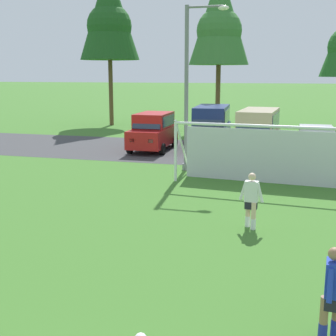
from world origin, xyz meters
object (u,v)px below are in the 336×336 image
object	(u,v)px
street_lamp	(190,87)
parked_car_slot_left	(211,126)
player_winger_left	(251,201)
parked_car_slot_center_left	(258,132)
parked_car_slot_center	(316,143)
parked_car_slot_far_left	(153,131)
soccer_goal	(268,153)
player_defender_far	(332,294)

from	to	relation	value
street_lamp	parked_car_slot_left	bearing A→B (deg)	91.21
player_winger_left	parked_car_slot_center_left	xyz separation A→B (m)	(-0.76, 12.00, 0.52)
parked_car_slot_left	street_lamp	size ratio (longest dim) A/B	0.67
player_winger_left	parked_car_slot_center	distance (m)	12.08
parked_car_slot_center_left	parked_car_slot_center	world-z (taller)	parked_car_slot_center_left
parked_car_slot_far_left	street_lamp	distance (m)	6.57
parked_car_slot_far_left	parked_car_slot_center	world-z (taller)	parked_car_slot_far_left
player_winger_left	parked_car_slot_left	xyz separation A→B (m)	(-3.65, 13.98, 0.52)
player_winger_left	parked_car_slot_center	size ratio (longest dim) A/B	0.39
soccer_goal	player_defender_far	bearing A→B (deg)	-81.27
soccer_goal	player_winger_left	distance (m)	5.68
parked_car_slot_far_left	parked_car_slot_left	size ratio (longest dim) A/B	0.94
parked_car_slot_left	street_lamp	world-z (taller)	street_lamp
parked_car_slot_left	parked_car_slot_center	xyz separation A→B (m)	(5.88, -2.11, -0.47)
player_defender_far	parked_car_slot_far_left	world-z (taller)	parked_car_slot_far_left
player_winger_left	parked_car_slot_center	world-z (taller)	parked_car_slot_center
parked_car_slot_center	soccer_goal	bearing A→B (deg)	-108.71
soccer_goal	parked_car_slot_left	world-z (taller)	soccer_goal
street_lamp	soccer_goal	bearing A→B (deg)	-27.03
parked_car_slot_far_left	parked_car_slot_center	size ratio (longest dim) A/B	1.09
parked_car_slot_left	parked_car_slot_center	distance (m)	6.26
parked_car_slot_center	parked_car_slot_left	bearing A→B (deg)	160.27
player_defender_far	player_winger_left	xyz separation A→B (m)	(-1.82, 5.40, 0.00)
player_defender_far	parked_car_slot_center_left	world-z (taller)	parked_car_slot_center_left
parked_car_slot_left	street_lamp	bearing A→B (deg)	-88.79
soccer_goal	parked_car_slot_center_left	xyz separation A→B (m)	(-0.89, 6.34, 0.05)
player_winger_left	street_lamp	distance (m)	8.81
player_defender_far	parked_car_slot_left	distance (m)	20.14
parked_car_slot_far_left	soccer_goal	bearing A→B (deg)	-44.67
player_winger_left	street_lamp	xyz separation A→B (m)	(-3.51, 7.51, 2.98)
parked_car_slot_far_left	parked_car_slot_left	xyz separation A→B (m)	(3.17, 1.46, 0.23)
parked_car_slot_center_left	street_lamp	world-z (taller)	street_lamp
parked_car_slot_center_left	street_lamp	size ratio (longest dim) A/B	0.67
player_winger_left	player_defender_far	bearing A→B (deg)	-71.35
player_winger_left	street_lamp	world-z (taller)	street_lamp
parked_car_slot_center	street_lamp	size ratio (longest dim) A/B	0.58
parked_car_slot_far_left	parked_car_slot_left	bearing A→B (deg)	24.71
player_defender_far	parked_car_slot_center_left	xyz separation A→B (m)	(-2.59, 17.40, 0.52)
parked_car_slot_left	parked_car_slot_center	size ratio (longest dim) A/B	1.16
parked_car_slot_left	player_defender_far	bearing A→B (deg)	-74.23
soccer_goal	parked_car_slot_far_left	bearing A→B (deg)	135.33
parked_car_slot_left	parked_car_slot_center_left	world-z (taller)	same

